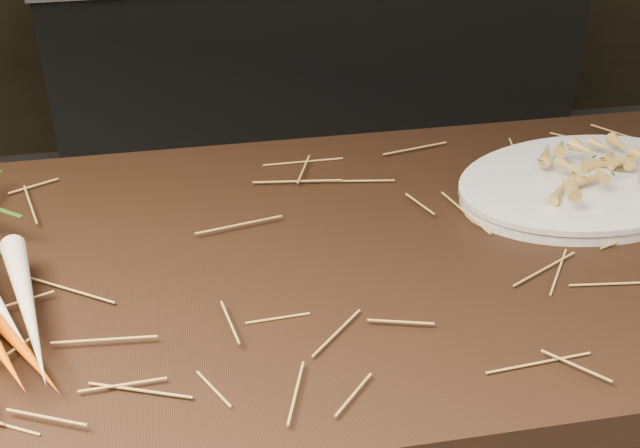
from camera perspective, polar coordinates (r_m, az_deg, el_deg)
The scene contains 4 objects.
back_counter at distance 3.01m, azimuth -0.54°, elevation 11.13°, with size 1.82×0.62×0.84m.
straw_bedding at distance 1.09m, azimuth 0.72°, elevation -1.65°, with size 1.40×0.60×0.02m, color #B08F3E, non-canonical shape.
serving_platter at distance 1.29m, azimuth 18.54°, elevation 2.49°, with size 0.41×0.27×0.02m, color white, non-canonical shape.
roasted_veg_heap at distance 1.27m, azimuth 18.80°, elevation 3.82°, with size 0.20×0.15×0.05m, color gold, non-canonical shape.
Camera 1 is at (-0.17, -0.58, 1.52)m, focal length 45.00 mm.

